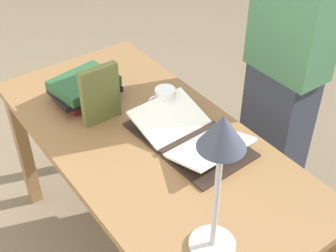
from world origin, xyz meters
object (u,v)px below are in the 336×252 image
open_book (189,135)px  reading_lamp (220,157)px  book_standing_upright (100,95)px  book_stack_tall (85,88)px  person_reader (287,64)px  coffee_mug (165,99)px

open_book → reading_lamp: (-0.45, 0.26, 0.35)m
book_standing_upright → open_book: bearing=-146.9°
book_stack_tall → person_reader: (-0.44, -0.80, 0.06)m
person_reader → coffee_mug: bearing=-106.5°
reading_lamp → coffee_mug: size_ratio=4.26×
person_reader → book_standing_upright: bearing=-107.7°
open_book → reading_lamp: reading_lamp is taller
book_standing_upright → person_reader: bearing=-107.9°
open_book → reading_lamp: size_ratio=1.01×
book_standing_upright → coffee_mug: (-0.09, -0.26, -0.07)m
book_standing_upright → coffee_mug: bearing=-110.4°
book_stack_tall → book_standing_upright: 0.19m
book_standing_upright → person_reader: 0.86m
coffee_mug → open_book: bearing=168.9°
coffee_mug → person_reader: person_reader is taller
reading_lamp → coffee_mug: 0.81m
open_book → person_reader: (0.06, -0.61, 0.09)m
open_book → book_stack_tall: 0.54m
open_book → book_standing_upright: 0.40m
person_reader → open_book: bearing=-84.3°
book_stack_tall → person_reader: size_ratio=0.17×
reading_lamp → coffee_mug: bearing=-24.2°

